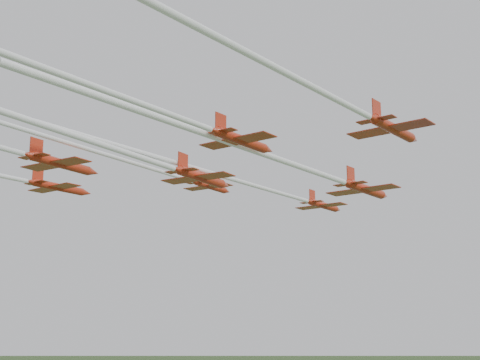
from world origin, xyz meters
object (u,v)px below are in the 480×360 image
at_px(jet_lead, 267,189).
at_px(jet_row3_right, 303,82).
at_px(jet_row3_mid, 111,148).
at_px(jet_row4_right, 103,90).
at_px(jet_row2_left, 166,173).
at_px(jet_row3_left, 0,175).
at_px(jet_row2_right, 306,169).

relative_size(jet_lead, jet_row3_right, 0.95).
height_order(jet_lead, jet_row3_mid, jet_lead).
xyz_separation_m(jet_lead, jet_row4_right, (7.20, -47.71, -1.69)).
xyz_separation_m(jet_lead, jet_row2_left, (-11.77, -8.92, 1.79)).
height_order(jet_row2_left, jet_row3_right, jet_row2_left).
bearing_deg(jet_row3_right, jet_lead, 130.20).
height_order(jet_row3_left, jet_row3_right, jet_row3_right).
xyz_separation_m(jet_row2_right, jet_row3_right, (7.36, -20.22, 2.55)).
relative_size(jet_row2_right, jet_row3_left, 1.29).
height_order(jet_row3_mid, jet_row3_right, jet_row3_right).
bearing_deg(jet_row3_left, jet_lead, 45.05).
relative_size(jet_row2_left, jet_row3_right, 0.73).
xyz_separation_m(jet_row2_left, jet_row3_right, (31.21, -27.23, -0.91)).
bearing_deg(jet_row4_right, jet_row2_left, 126.85).
bearing_deg(jet_row3_right, jet_row4_right, -124.70).
height_order(jet_lead, jet_row4_right, jet_lead).
height_order(jet_lead, jet_row3_left, jet_row3_left).
height_order(jet_lead, jet_row2_right, jet_lead).
relative_size(jet_row3_left, jet_row3_mid, 0.71).
xyz_separation_m(jet_row2_right, jet_row3_mid, (-16.28, -15.54, 0.68)).
bearing_deg(jet_row2_left, jet_row3_mid, -64.99).
relative_size(jet_row3_right, jet_row4_right, 1.03).
xyz_separation_m(jet_row2_left, jet_row2_right, (23.85, -7.01, -3.47)).
bearing_deg(jet_row3_mid, jet_lead, 87.56).
distance_m(jet_row2_right, jet_row3_mid, 22.51).
bearing_deg(jet_lead, jet_row3_left, -135.17).
bearing_deg(jet_row4_right, jet_row3_right, 54.16).
bearing_deg(jet_row2_right, jet_row3_right, -58.65).
bearing_deg(jet_row3_right, jet_row2_left, 150.83).
height_order(jet_row2_left, jet_row2_right, jet_row2_left).
height_order(jet_row2_right, jet_row3_mid, jet_row3_mid).
distance_m(jet_lead, jet_row3_mid, 31.76).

